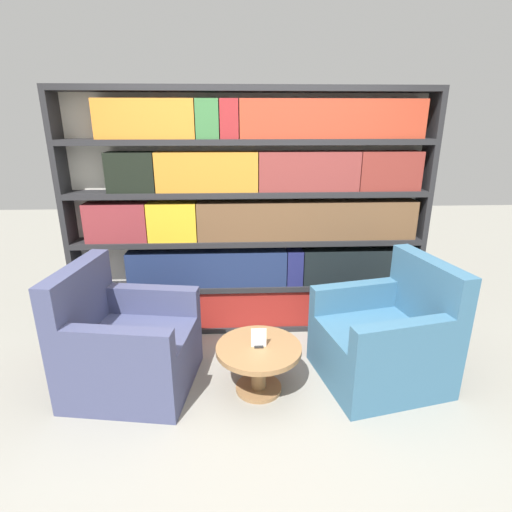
% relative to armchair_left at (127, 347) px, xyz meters
% --- Properties ---
extents(ground_plane, '(14.00, 14.00, 0.00)m').
position_rel_armchair_left_xyz_m(ground_plane, '(0.97, -0.32, -0.33)').
color(ground_plane, gray).
extents(bookshelf, '(3.31, 0.30, 2.26)m').
position_rel_armchair_left_xyz_m(bookshelf, '(1.02, 0.91, 0.77)').
color(bookshelf, silver).
rests_on(bookshelf, ground_plane).
extents(armchair_left, '(1.00, 0.94, 0.98)m').
position_rel_armchair_left_xyz_m(armchair_left, '(0.00, 0.00, 0.00)').
color(armchair_left, '#42476B').
rests_on(armchair_left, ground_plane).
extents(armchair_right, '(1.04, 0.99, 0.98)m').
position_rel_armchair_left_xyz_m(armchair_right, '(2.02, 0.00, 0.00)').
color(armchair_right, '#386684').
rests_on(armchair_right, ground_plane).
extents(coffee_table, '(0.64, 0.64, 0.38)m').
position_rel_armchair_left_xyz_m(coffee_table, '(1.01, -0.12, -0.05)').
color(coffee_table, olive).
rests_on(coffee_table, ground_plane).
extents(table_sign, '(0.11, 0.06, 0.15)m').
position_rel_armchair_left_xyz_m(table_sign, '(1.01, -0.12, 0.12)').
color(table_sign, black).
rests_on(table_sign, coffee_table).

